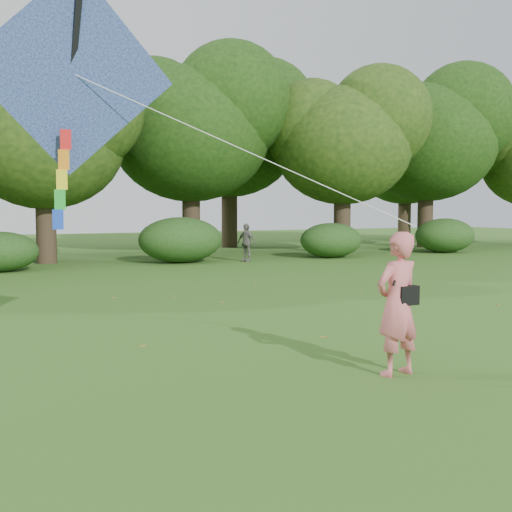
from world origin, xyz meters
name	(u,v)px	position (x,y,z in m)	size (l,w,h in m)	color
ground	(404,368)	(0.00, 0.00, 0.00)	(100.00, 100.00, 0.00)	#265114
man_kite_flyer	(397,304)	(-0.35, -0.26, 0.97)	(0.71, 0.47, 1.95)	#D6646A
bystander_right	(246,243)	(5.66, 17.20, 0.80)	(0.94, 0.39, 1.60)	slate
crossbody_bag	(406,294)	(-0.23, -0.29, 1.10)	(0.43, 0.20, 0.74)	black
flying_kite	(73,77)	(-4.23, 1.54, 3.96)	(5.47, 2.31, 3.31)	#222B97
tree_line	(117,136)	(1.67, 22.88, 5.60)	(54.70, 15.30, 9.48)	#3A2D1E
shrub_band	(91,245)	(-0.72, 17.60, 0.86)	(39.15, 3.22, 1.88)	#264919
fallen_leaves	(302,315)	(0.94, 4.48, 0.01)	(8.86, 13.33, 0.01)	olive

